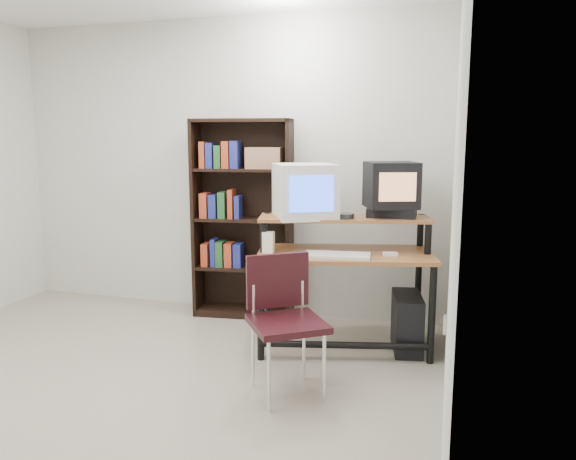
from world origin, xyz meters
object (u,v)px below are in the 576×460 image
(crt_monitor, at_px, (305,191))
(school_chair, at_px, (284,309))
(computer_desk, at_px, (344,257))
(bookshelf, at_px, (243,216))
(crt_tv, at_px, (391,185))
(pc_tower, at_px, (407,322))

(crt_monitor, height_order, school_chair, crt_monitor)
(crt_monitor, bearing_deg, school_chair, -111.45)
(computer_desk, xyz_separation_m, bookshelf, (-1.00, 0.52, 0.19))
(crt_tv, distance_m, school_chair, 1.38)
(computer_desk, relative_size, pc_tower, 3.09)
(bookshelf, bearing_deg, crt_tv, -19.71)
(computer_desk, distance_m, school_chair, 0.89)
(school_chair, bearing_deg, crt_tv, 28.62)
(computer_desk, bearing_deg, bookshelf, 139.21)
(crt_tv, bearing_deg, bookshelf, 145.85)
(computer_desk, relative_size, crt_tv, 3.00)
(crt_tv, bearing_deg, pc_tower, -65.04)
(computer_desk, distance_m, bookshelf, 1.15)
(crt_tv, xyz_separation_m, pc_tower, (0.16, -0.16, -1.01))
(school_chair, relative_size, bookshelf, 0.49)
(computer_desk, distance_m, crt_tv, 0.65)
(pc_tower, xyz_separation_m, bookshelf, (-1.47, 0.46, 0.68))
(pc_tower, height_order, school_chair, school_chair)
(crt_tv, xyz_separation_m, bookshelf, (-1.31, 0.31, -0.33))
(crt_monitor, xyz_separation_m, school_chair, (0.10, -0.88, -0.65))
(crt_monitor, distance_m, crt_tv, 0.65)
(crt_tv, relative_size, pc_tower, 1.03)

